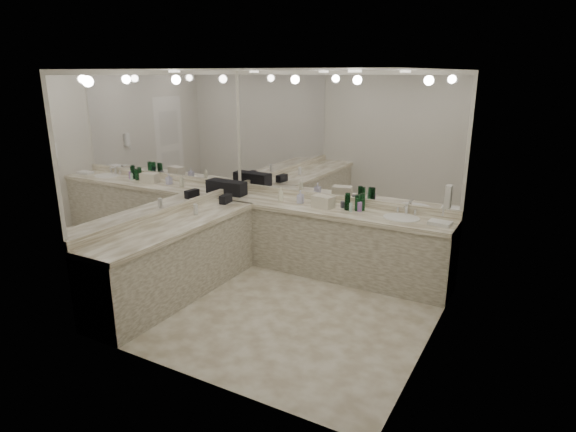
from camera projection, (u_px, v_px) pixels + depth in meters
The scene contains 34 objects.
floor at pixel (284, 309), 5.46m from camera, with size 3.20×3.20×0.00m, color beige.
ceiling at pixel (283, 70), 4.72m from camera, with size 3.20×3.20×0.00m, color white.
wall_back at pixel (339, 173), 6.34m from camera, with size 3.20×0.02×2.60m, color beige.
wall_left at pixel (169, 182), 5.83m from camera, with size 0.02×3.00×2.60m, color beige.
wall_right at pixel (437, 219), 4.34m from camera, with size 0.02×3.00×2.60m, color beige.
vanity_back_base at pixel (328, 243), 6.34m from camera, with size 3.20×0.60×0.84m, color beige.
vanity_back_top at pixel (329, 210), 6.21m from camera, with size 3.20×0.64×0.06m, color white.
vanity_left_base at pixel (176, 262), 5.69m from camera, with size 0.60×2.40×0.84m, color beige.
vanity_left_top at pixel (174, 226), 5.56m from camera, with size 0.64×2.42×0.06m, color white.
backsplash_back at pixel (338, 199), 6.43m from camera, with size 3.20×0.04×0.10m, color white.
backsplash_left at pixel (172, 210), 5.92m from camera, with size 0.04×3.00×0.10m, color white.
mirror_back at pixel (340, 137), 6.20m from camera, with size 3.12×0.01×1.55m, color white.
mirror_left at pixel (167, 143), 5.69m from camera, with size 0.01×2.92×1.55m, color white.
sink at pixel (401, 218), 5.77m from camera, with size 0.44×0.44×0.03m, color white.
faucet at pixel (407, 208), 5.92m from camera, with size 0.24×0.16×0.14m, color silver.
wall_phone at pixel (448, 197), 4.94m from camera, with size 0.06×0.10×0.24m, color white.
door at pixel (419, 263), 4.00m from camera, with size 0.02×0.82×2.10m, color white.
black_toiletry_bag at pixel (234, 189), 6.82m from camera, with size 0.33×0.21×0.19m, color black.
black_bag_spill at pixel (226, 199), 6.41m from camera, with size 0.09×0.20×0.11m, color black.
cream_cosmetic_case at pixel (323, 202), 6.20m from camera, with size 0.27×0.17×0.16m, color beige.
hand_towel at pixel (440, 223), 5.50m from camera, with size 0.25×0.17×0.04m, color white.
lotion_left at pixel (196, 210), 5.88m from camera, with size 0.05×0.05×0.13m, color white.
soap_bottle_a at pixel (281, 194), 6.51m from camera, with size 0.07×0.07×0.19m, color white.
soap_bottle_b at pixel (300, 197), 6.40m from camera, with size 0.08×0.08×0.17m, color silver.
soap_bottle_c at pixel (325, 203), 6.16m from camera, with size 0.12×0.12×0.15m, color #DACD70.
green_bottle_0 at pixel (348, 201), 6.13m from camera, with size 0.06×0.06×0.21m, color #154F27.
green_bottle_1 at pixel (362, 202), 6.07m from camera, with size 0.07×0.07×0.22m, color #154F27.
green_bottle_2 at pixel (347, 203), 6.08m from camera, with size 0.07×0.07×0.18m, color #154F27.
green_bottle_3 at pixel (358, 203), 6.05m from camera, with size 0.07×0.07×0.20m, color #154F27.
amenity_bottle_0 at pixel (325, 203), 6.14m from camera, with size 0.05×0.05×0.15m, color #E57F66.
amenity_bottle_1 at pixel (360, 207), 6.03m from camera, with size 0.06×0.06×0.12m, color #9966B2.
amenity_bottle_2 at pixel (319, 201), 6.29m from camera, with size 0.05×0.05×0.12m, color silver.
amenity_bottle_3 at pixel (343, 205), 6.20m from camera, with size 0.06×0.06×0.08m, color #3F3F4C.
amenity_bottle_4 at pixel (351, 207), 6.02m from camera, with size 0.04×0.04×0.11m, color silver.
Camera 1 is at (2.44, -4.29, 2.57)m, focal length 30.00 mm.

